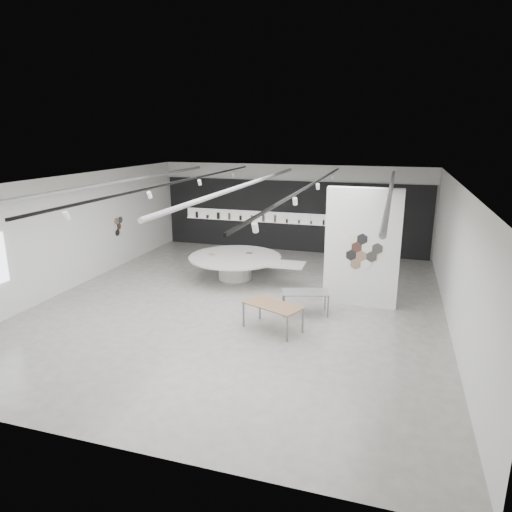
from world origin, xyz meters
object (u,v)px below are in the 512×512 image
(display_island, at_px, (237,264))
(kitchen_counter, at_px, (356,247))
(sample_table_stone, at_px, (305,294))
(sample_table_wood, at_px, (273,306))
(partition_column, at_px, (362,248))

(display_island, bearing_deg, kitchen_counter, 46.10)
(display_island, height_order, kitchen_counter, kitchen_counter)
(sample_table_stone, distance_m, kitchen_counter, 6.81)
(display_island, distance_m, sample_table_wood, 4.57)
(sample_table_stone, bearing_deg, display_island, 139.82)
(display_island, relative_size, kitchen_counter, 2.61)
(kitchen_counter, bearing_deg, sample_table_stone, -89.13)
(partition_column, relative_size, sample_table_wood, 2.08)
(display_island, relative_size, sample_table_wood, 2.50)
(partition_column, bearing_deg, kitchen_counter, 96.34)
(sample_table_wood, bearing_deg, display_island, 121.52)
(sample_table_wood, xyz_separation_m, sample_table_stone, (0.61, 1.36, -0.05))
(kitchen_counter, bearing_deg, sample_table_wood, -92.19)
(partition_column, relative_size, display_island, 0.83)
(sample_table_stone, height_order, kitchen_counter, kitchen_counter)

